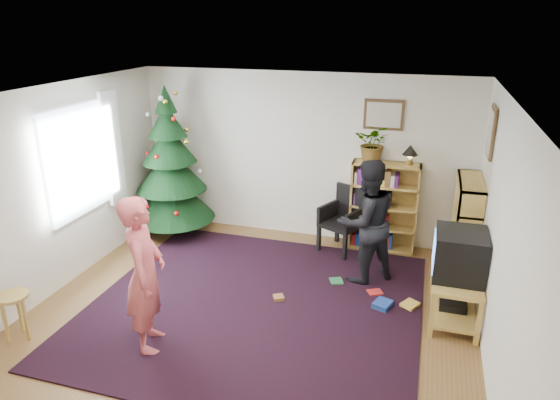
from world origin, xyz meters
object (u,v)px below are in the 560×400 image
(armchair, at_px, (343,216))
(stool, at_px, (14,305))
(potted_plant, at_px, (374,143))
(crt_tv, at_px, (460,254))
(table_lamp, at_px, (410,151))
(christmas_tree, at_px, (171,174))
(bookshelf_back, at_px, (384,206))
(bookshelf_right, at_px, (465,227))
(tv_stand, at_px, (455,293))
(picture_back, at_px, (384,115))
(person_standing, at_px, (145,275))
(person_by_chair, at_px, (366,222))
(picture_right, at_px, (492,132))

(armchair, relative_size, stool, 1.77)
(potted_plant, bearing_deg, crt_tv, -54.52)
(armchair, bearing_deg, potted_plant, 51.69)
(crt_tv, relative_size, table_lamp, 2.07)
(christmas_tree, xyz_separation_m, bookshelf_back, (3.19, 0.36, -0.30))
(bookshelf_right, xyz_separation_m, stool, (-4.54, -2.88, -0.25))
(tv_stand, bearing_deg, bookshelf_back, 120.63)
(potted_plant, bearing_deg, tv_stand, -54.45)
(picture_back, distance_m, bookshelf_right, 1.85)
(picture_back, relative_size, table_lamp, 1.93)
(armchair, height_order, person_standing, person_standing)
(picture_back, relative_size, person_by_chair, 0.34)
(crt_tv, relative_size, person_standing, 0.36)
(christmas_tree, height_order, person_standing, christmas_tree)
(person_by_chair, distance_m, table_lamp, 1.31)
(bookshelf_right, bearing_deg, bookshelf_back, 66.65)
(tv_stand, relative_size, crt_tv, 1.60)
(tv_stand, relative_size, person_by_chair, 0.58)
(potted_plant, distance_m, table_lamp, 0.51)
(picture_back, height_order, potted_plant, picture_back)
(picture_back, xyz_separation_m, bookshelf_back, (0.10, -0.14, -1.29))
(tv_stand, distance_m, person_by_chair, 1.34)
(bookshelf_right, bearing_deg, person_standing, 129.33)
(tv_stand, height_order, crt_tv, crt_tv)
(picture_right, xyz_separation_m, stool, (-4.67, -2.76, -1.54))
(person_by_chair, distance_m, potted_plant, 1.28)
(person_by_chair, bearing_deg, tv_stand, 110.57)
(tv_stand, bearing_deg, christmas_tree, 162.97)
(bookshelf_right, bearing_deg, armchair, 79.93)
(armchair, xyz_separation_m, potted_plant, (0.35, 0.18, 1.07))
(potted_plant, xyz_separation_m, table_lamp, (0.50, 0.00, -0.08))
(picture_back, distance_m, christmas_tree, 3.28)
(bookshelf_right, height_order, crt_tv, bookshelf_right)
(tv_stand, bearing_deg, stool, -158.81)
(picture_back, relative_size, armchair, 0.58)
(person_standing, bearing_deg, table_lamp, -58.24)
(picture_right, distance_m, crt_tv, 1.57)
(person_standing, bearing_deg, stool, 81.77)
(stool, xyz_separation_m, table_lamp, (3.75, 3.35, 1.08))
(person_by_chair, height_order, table_lamp, person_by_chair)
(picture_back, bearing_deg, christmas_tree, -170.91)
(christmas_tree, bearing_deg, crt_tv, -17.04)
(tv_stand, bearing_deg, person_standing, -155.00)
(bookshelf_back, bearing_deg, potted_plant, 180.00)
(picture_right, bearing_deg, bookshelf_right, 138.24)
(bookshelf_right, relative_size, table_lamp, 4.55)
(person_standing, distance_m, table_lamp, 3.90)
(tv_stand, relative_size, armchair, 1.00)
(christmas_tree, xyz_separation_m, potted_plant, (2.99, 0.36, 0.61))
(bookshelf_back, xyz_separation_m, bookshelf_right, (1.09, -0.47, 0.00))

